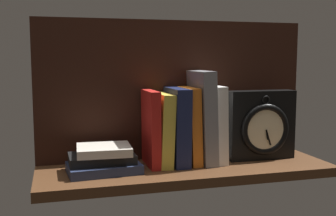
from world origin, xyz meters
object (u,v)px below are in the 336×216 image
object	(u,v)px
book_yellow_seinlanguage	(163,129)
book_gray_chess	(202,117)
book_orange_pandolfini	(190,125)
book_stack_side	(103,160)
book_white_catcher	(214,124)
book_red_requiem	(151,128)
book_navy_bierce	(177,126)
framed_clock	(261,126)

from	to	relation	value
book_yellow_seinlanguage	book_gray_chess	size ratio (longest dim) A/B	0.77
book_orange_pandolfini	book_gray_chess	size ratio (longest dim) A/B	0.82
book_gray_chess	book_stack_side	bearing A→B (deg)	-173.22
book_gray_chess	book_white_catcher	distance (cm)	4.20
book_orange_pandolfini	book_stack_side	xyz separation A→B (cm)	(-24.13, -3.29, -7.30)
book_red_requiem	book_navy_bierce	distance (cm)	7.22
book_orange_pandolfini	book_white_catcher	distance (cm)	7.22
book_orange_pandolfini	book_stack_side	world-z (taller)	book_orange_pandolfini
book_yellow_seinlanguage	book_stack_side	size ratio (longest dim) A/B	1.03
book_white_catcher	book_stack_side	xyz separation A→B (cm)	(-31.36, -3.29, -7.46)
book_yellow_seinlanguage	framed_clock	distance (cm)	28.78
book_white_catcher	book_navy_bierce	bearing A→B (deg)	180.00
book_yellow_seinlanguage	book_gray_chess	xyz separation A→B (cm)	(11.29, 0.00, 2.97)
book_red_requiem	book_yellow_seinlanguage	distance (cm)	3.26
book_stack_side	framed_clock	bearing A→B (deg)	2.38
framed_clock	book_stack_side	bearing A→B (deg)	-177.62
book_orange_pandolfini	book_white_catcher	bearing A→B (deg)	0.00
book_red_requiem	book_orange_pandolfini	xyz separation A→B (cm)	(10.95, 0.00, 0.31)
book_gray_chess	book_yellow_seinlanguage	bearing A→B (deg)	180.00
book_navy_bierce	book_orange_pandolfini	distance (cm)	3.73
book_red_requiem	book_stack_side	world-z (taller)	book_red_requiem
book_orange_pandolfini	framed_clock	bearing A→B (deg)	-3.85
framed_clock	book_stack_side	distance (cm)	45.66
framed_clock	book_white_catcher	bearing A→B (deg)	174.15
book_red_requiem	book_navy_bierce	size ratio (longest dim) A/B	0.98
book_red_requiem	book_orange_pandolfini	world-z (taller)	book_orange_pandolfini
book_white_catcher	book_yellow_seinlanguage	bearing A→B (deg)	180.00
book_yellow_seinlanguage	book_orange_pandolfini	bearing A→B (deg)	0.00
book_red_requiem	book_yellow_seinlanguage	world-z (taller)	book_red_requiem
book_navy_bierce	book_orange_pandolfini	world-z (taller)	book_orange_pandolfini
book_red_requiem	book_stack_side	size ratio (longest dim) A/B	1.08
book_yellow_seinlanguage	book_gray_chess	world-z (taller)	book_gray_chess
book_white_catcher	book_stack_side	world-z (taller)	book_white_catcher
book_red_requiem	book_yellow_seinlanguage	size ratio (longest dim) A/B	1.05
book_red_requiem	book_stack_side	xyz separation A→B (cm)	(-13.18, -3.29, -6.99)
book_gray_chess	book_red_requiem	bearing A→B (deg)	180.00
book_red_requiem	book_gray_chess	bearing A→B (deg)	0.00
book_navy_bierce	book_stack_side	distance (cm)	21.89
book_yellow_seinlanguage	book_white_catcher	xyz separation A→B (cm)	(14.94, 0.00, 0.91)
book_yellow_seinlanguage	framed_clock	world-z (taller)	framed_clock
book_yellow_seinlanguage	book_navy_bierce	distance (cm)	4.05
book_white_catcher	book_stack_side	distance (cm)	32.40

